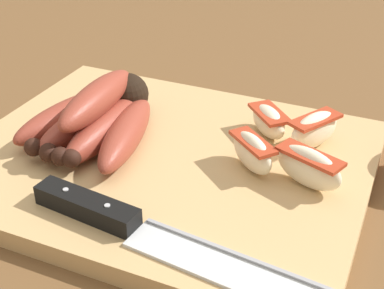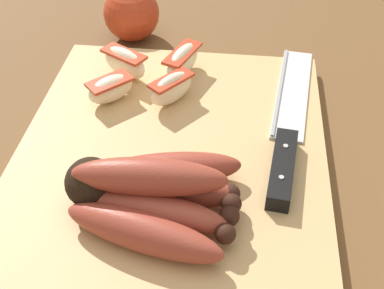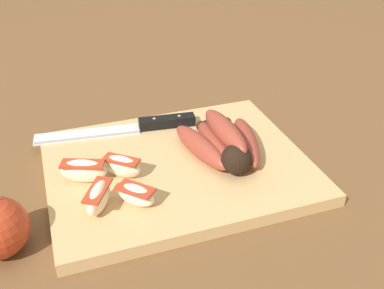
{
  "view_description": "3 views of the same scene",
  "coord_description": "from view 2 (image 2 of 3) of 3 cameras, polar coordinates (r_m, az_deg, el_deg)",
  "views": [
    {
      "loc": [
        -0.23,
        0.43,
        0.32
      ],
      "look_at": [
        -0.04,
        -0.01,
        0.03
      ],
      "focal_mm": 51.68,
      "sensor_mm": 36.0,
      "label": 1
    },
    {
      "loc": [
        0.36,
        0.07,
        0.37
      ],
      "look_at": [
        -0.01,
        0.03,
        0.04
      ],
      "focal_mm": 47.09,
      "sensor_mm": 36.0,
      "label": 2
    },
    {
      "loc": [
        -0.19,
        -0.56,
        0.42
      ],
      "look_at": [
        0.0,
        -0.01,
        0.06
      ],
      "focal_mm": 42.31,
      "sensor_mm": 36.0,
      "label": 3
    }
  ],
  "objects": [
    {
      "name": "apple_wedge_middle",
      "position": [
        0.62,
        -1.26,
        9.42
      ],
      "size": [
        0.07,
        0.05,
        0.04
      ],
      "color": "#F4E5C1",
      "rests_on": "cutting_board"
    },
    {
      "name": "apple_wedge_near",
      "position": [
        0.59,
        -9.21,
        6.31
      ],
      "size": [
        0.06,
        0.06,
        0.03
      ],
      "color": "#F4E5C1",
      "rests_on": "cutting_board"
    },
    {
      "name": "chefs_knife",
      "position": [
        0.54,
        10.61,
        0.71
      ],
      "size": [
        0.28,
        0.06,
        0.02
      ],
      "color": "silver",
      "rests_on": "cutting_board"
    },
    {
      "name": "cutting_board",
      "position": [
        0.53,
        -2.48,
        -1.89
      ],
      "size": [
        0.4,
        0.32,
        0.02
      ],
      "primitive_type": "cube",
      "color": "tan",
      "rests_on": "ground_plane"
    },
    {
      "name": "ground_plane",
      "position": [
        0.52,
        -3.29,
        -3.91
      ],
      "size": [
        6.0,
        6.0,
        0.0
      ],
      "primitive_type": "plane",
      "color": "brown"
    },
    {
      "name": "apple_wedge_far",
      "position": [
        0.58,
        -2.33,
        6.41
      ],
      "size": [
        0.06,
        0.05,
        0.04
      ],
      "color": "#F4E5C1",
      "rests_on": "cutting_board"
    },
    {
      "name": "whole_apple",
      "position": [
        0.74,
        -6.87,
        14.55
      ],
      "size": [
        0.08,
        0.08,
        0.09
      ],
      "color": "#AD3319",
      "rests_on": "ground_plane"
    },
    {
      "name": "apple_wedge_extra",
      "position": [
        0.63,
        -7.64,
        9.21
      ],
      "size": [
        0.05,
        0.07,
        0.04
      ],
      "color": "#F4E5C1",
      "rests_on": "cutting_board"
    },
    {
      "name": "banana_bunch",
      "position": [
        0.45,
        -4.74,
        -5.63
      ],
      "size": [
        0.14,
        0.16,
        0.06
      ],
      "color": "black",
      "rests_on": "cutting_board"
    }
  ]
}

